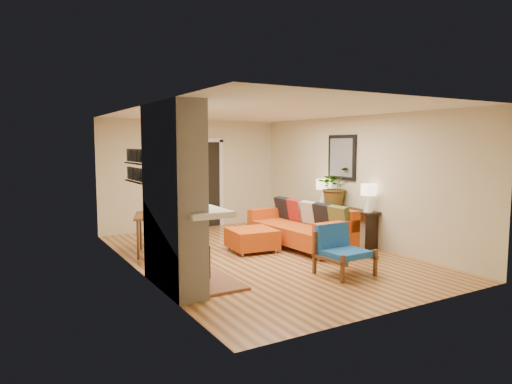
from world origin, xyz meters
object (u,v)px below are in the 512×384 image
at_px(sofa, 303,227).
at_px(ottoman, 252,238).
at_px(console_table, 343,214).
at_px(lamp_far, 323,188).
at_px(lamp_near, 369,194).
at_px(dining_table, 158,222).
at_px(houseplant, 334,186).
at_px(blue_chair, 340,247).

xyz_separation_m(sofa, ottoman, (-1.06, 0.18, -0.15)).
xyz_separation_m(ottoman, console_table, (2.05, -0.23, 0.33)).
xyz_separation_m(sofa, lamp_far, (0.98, 0.62, 0.67)).
bearing_deg(lamp_near, dining_table, 155.40).
height_order(lamp_far, houseplant, houseplant).
xyz_separation_m(lamp_near, houseplant, (-0.01, 1.00, 0.08)).
xyz_separation_m(blue_chair, houseplant, (1.58, 2.05, 0.72)).
bearing_deg(lamp_near, console_table, 90.00).
height_order(blue_chair, console_table, blue_chair).
height_order(sofa, ottoman, sofa).
height_order(ottoman, blue_chair, blue_chair).
distance_m(sofa, lamp_far, 1.34).
height_order(dining_table, lamp_near, lamp_near).
relative_size(blue_chair, lamp_far, 1.42).
distance_m(ottoman, lamp_near, 2.41).
bearing_deg(blue_chair, sofa, 71.53).
bearing_deg(console_table, lamp_near, -90.00).
distance_m(sofa, dining_table, 2.82).
bearing_deg(sofa, ottoman, 170.36).
relative_size(sofa, console_table, 1.27).
distance_m(blue_chair, console_table, 2.40).
xyz_separation_m(sofa, lamp_near, (0.98, -0.78, 0.67)).
relative_size(dining_table, lamp_far, 3.16).
relative_size(sofa, blue_chair, 3.05).
bearing_deg(sofa, blue_chair, -108.47).
xyz_separation_m(ottoman, lamp_far, (2.05, 0.44, 0.82)).
bearing_deg(console_table, ottoman, 173.63).
distance_m(dining_table, lamp_far, 3.69).
bearing_deg(sofa, lamp_far, 32.23).
bearing_deg(lamp_near, blue_chair, -146.63).
distance_m(console_table, lamp_near, 0.88).
bearing_deg(blue_chair, lamp_near, 33.37).
distance_m(lamp_far, houseplant, 0.41).
bearing_deg(dining_table, ottoman, -23.74).
xyz_separation_m(dining_table, houseplant, (3.64, -0.67, 0.55)).
bearing_deg(lamp_far, sofa, -147.77).
relative_size(ottoman, houseplant, 1.10).
relative_size(dining_table, houseplant, 2.07).
height_order(sofa, dining_table, sofa).
height_order(lamp_near, lamp_far, same).
height_order(sofa, lamp_near, lamp_near).
relative_size(dining_table, console_table, 0.92).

